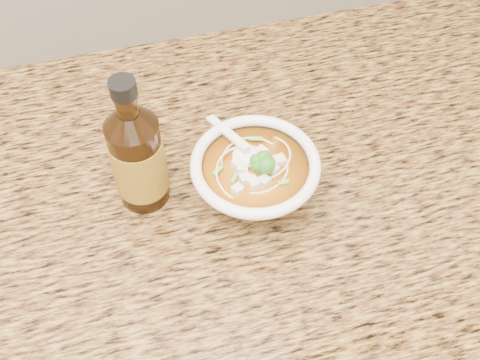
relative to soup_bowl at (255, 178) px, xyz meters
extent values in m
cube|color=black|center=(-0.34, 0.04, -0.51)|extent=(4.00, 0.65, 0.86)
cylinder|color=white|center=(0.00, 0.00, -0.04)|extent=(0.07, 0.07, 0.01)
torus|color=white|center=(0.00, 0.00, 0.03)|extent=(0.17, 0.17, 0.02)
torus|color=beige|center=(0.00, 0.01, 0.02)|extent=(0.09, 0.09, 0.00)
torus|color=beige|center=(-0.01, 0.01, 0.02)|extent=(0.07, 0.07, 0.00)
torus|color=beige|center=(-0.01, 0.00, 0.02)|extent=(0.10, 0.10, 0.00)
torus|color=beige|center=(0.01, 0.01, 0.02)|extent=(0.08, 0.08, 0.00)
torus|color=beige|center=(-0.01, 0.00, 0.02)|extent=(0.09, 0.09, 0.00)
torus|color=beige|center=(0.01, 0.00, 0.02)|extent=(0.10, 0.10, 0.00)
torus|color=beige|center=(0.00, 0.00, 0.02)|extent=(0.08, 0.08, 0.00)
torus|color=beige|center=(-0.01, 0.01, 0.01)|extent=(0.10, 0.10, 0.00)
torus|color=beige|center=(0.01, 0.01, 0.01)|extent=(0.10, 0.10, 0.00)
cube|color=silver|center=(0.04, 0.01, 0.03)|extent=(0.01, 0.01, 0.01)
cube|color=silver|center=(-0.02, 0.02, 0.03)|extent=(0.02, 0.02, 0.01)
cube|color=silver|center=(0.00, 0.02, 0.03)|extent=(0.02, 0.02, 0.01)
cube|color=silver|center=(0.01, -0.02, 0.03)|extent=(0.01, 0.01, 0.01)
cube|color=silver|center=(0.00, -0.03, 0.03)|extent=(0.02, 0.02, 0.01)
cube|color=silver|center=(0.01, 0.01, 0.03)|extent=(0.02, 0.02, 0.01)
cube|color=silver|center=(0.01, 0.02, 0.03)|extent=(0.01, 0.01, 0.01)
cube|color=silver|center=(0.03, -0.01, 0.03)|extent=(0.01, 0.01, 0.01)
cube|color=silver|center=(0.02, -0.02, 0.03)|extent=(0.02, 0.02, 0.01)
cube|color=silver|center=(0.01, -0.01, 0.03)|extent=(0.01, 0.01, 0.01)
ellipsoid|color=#196014|center=(0.00, -0.01, 0.04)|extent=(0.03, 0.03, 0.03)
cylinder|color=#69C04A|center=(-0.04, -0.03, 0.03)|extent=(0.02, 0.02, 0.01)
cylinder|color=#69C04A|center=(-0.01, 0.04, 0.03)|extent=(0.02, 0.02, 0.01)
cylinder|color=#69C04A|center=(-0.01, -0.02, 0.03)|extent=(0.02, 0.02, 0.01)
cylinder|color=#69C04A|center=(0.00, -0.02, 0.03)|extent=(0.02, 0.01, 0.01)
ellipsoid|color=white|center=(-0.01, 0.02, 0.03)|extent=(0.04, 0.04, 0.01)
cube|color=white|center=(-0.02, 0.06, 0.03)|extent=(0.04, 0.09, 0.02)
cylinder|color=#331A07|center=(-0.14, 0.04, 0.03)|extent=(0.09, 0.09, 0.14)
cylinder|color=#331A07|center=(-0.14, 0.04, 0.13)|extent=(0.03, 0.03, 0.03)
cylinder|color=black|center=(-0.14, 0.04, 0.16)|extent=(0.04, 0.04, 0.02)
cylinder|color=red|center=(-0.14, 0.04, 0.03)|extent=(0.09, 0.09, 0.08)
camera|label=1|loc=(-0.14, -0.45, 0.62)|focal=45.00mm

